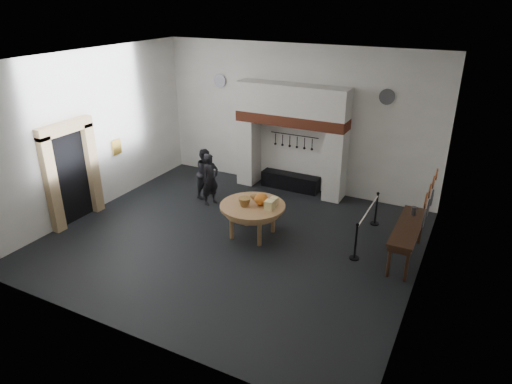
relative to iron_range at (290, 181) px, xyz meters
The scene contains 39 objects.
floor 3.73m from the iron_range, 90.00° to the right, with size 9.00×8.00×0.02m, color black.
ceiling 5.65m from the iron_range, 90.00° to the right, with size 9.00×8.00×0.02m, color silver.
wall_back 2.02m from the iron_range, 90.00° to the left, with size 9.00×0.02×4.50m, color white.
wall_front 7.97m from the iron_range, 90.00° to the right, with size 9.00×0.02×4.50m, color white.
wall_left 6.17m from the iron_range, 140.42° to the right, with size 0.02×8.00×4.50m, color white.
wall_right 6.17m from the iron_range, 39.58° to the right, with size 0.02×8.00×4.50m, color white.
chimney_pier_left 1.69m from the iron_range, behind, with size 0.55×0.70×2.15m, color silver.
chimney_pier_right 1.69m from the iron_range, ahead, with size 0.55×0.70×2.15m, color silver.
hearth_brick_band 2.06m from the iron_range, 90.00° to the right, with size 3.50×0.72×0.32m, color #9E442B.
chimney_hood 2.67m from the iron_range, 90.00° to the right, with size 3.50×0.70×0.90m, color silver.
iron_range is the anchor object (origin of this frame).
utensil_rail 1.51m from the iron_range, 90.00° to the left, with size 0.02×0.02×1.60m, color black.
door_recess 6.58m from the iron_range, 133.44° to the right, with size 0.04×1.10×2.50m, color black.
door_jamb_near 7.05m from the iron_range, 128.94° to the right, with size 0.22×0.30×2.60m, color tan.
door_jamb_far 6.04m from the iron_range, 137.45° to the right, with size 0.22×0.30×2.60m, color tan.
door_lintel 6.87m from the iron_range, 132.86° to the right, with size 0.22×1.70×0.30m, color tan.
wall_plaque 5.49m from the iron_range, 146.73° to the right, with size 0.05×0.34×0.44m, color gold.
work_table 3.36m from the iron_range, 84.10° to the right, with size 1.68×1.68×0.07m, color tan.
pumpkin 3.33m from the iron_range, 80.40° to the right, with size 0.36×0.36×0.31m, color orange.
cheese_block_big 3.53m from the iron_range, 75.89° to the right, with size 0.22×0.22×0.24m, color #FFE998.
cheese_block_small 3.23m from the iron_range, 74.92° to the right, with size 0.18×0.18×0.20m, color #F3DD91.
wicker_basket 3.53m from the iron_range, 86.84° to the right, with size 0.32×0.32×0.22m, color olive.
bread_loaf 3.03m from the iron_range, 85.33° to the right, with size 0.31×0.18×0.13m, color olive.
visitor_near 2.77m from the iron_range, 128.18° to the right, with size 0.57×0.38×1.57m, color black.
visitor_far 2.76m from the iron_range, 140.16° to the right, with size 0.75×0.58×1.54m, color black.
side_table 4.94m from the iron_range, 33.17° to the right, with size 0.55×2.20×0.06m, color #392214.
pewter_jug 4.66m from the iron_range, 26.90° to the right, with size 0.12×0.12×0.22m, color #55555A.
copper_pan_a 5.93m from the iron_range, 38.28° to the right, with size 0.34×0.34×0.03m, color #C6662D.
copper_pan_b 5.62m from the iron_range, 33.66° to the right, with size 0.32×0.32×0.03m, color #C6662D.
copper_pan_c 5.35m from the iron_range, 28.48° to the right, with size 0.30×0.30×0.03m, color #C6662D.
copper_pan_d 5.13m from the iron_range, 22.75° to the right, with size 0.28×0.28×0.03m, color #C6662D.
pewter_plate_left 5.69m from the iron_range, 36.66° to the right, with size 0.40×0.40×0.03m, color #4C4C51.
pewter_plate_mid 5.36m from the iron_range, 31.38° to the right, with size 0.40×0.40×0.03m, color #4C4C51.
pewter_plate_right 5.08m from the iron_range, 25.42° to the right, with size 0.40×0.40×0.03m, color #4C4C51.
pewter_plate_back_left 4.01m from the iron_range, behind, with size 0.44×0.44×0.03m, color #4C4C51.
pewter_plate_back_right 4.01m from the iron_range, ahead, with size 0.44×0.44×0.03m, color #4C4C51.
barrier_post_near 4.44m from the iron_range, 46.59° to the right, with size 0.05×0.05×0.90m, color black.
barrier_post_far 3.29m from the iron_range, 21.81° to the right, with size 0.05×0.05×0.90m, color black.
barrier_rope 3.81m from the iron_range, 36.08° to the right, with size 0.04×0.04×2.00m, color white.
Camera 1 is at (5.22, -8.90, 5.85)m, focal length 32.00 mm.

